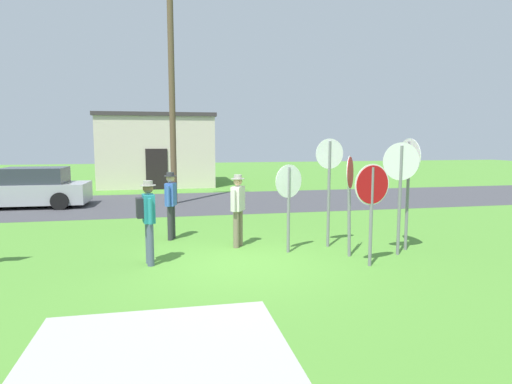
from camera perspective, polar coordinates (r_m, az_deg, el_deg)
name	(u,v)px	position (r m, az deg, el deg)	size (l,w,h in m)	color
ground_plane	(236,263)	(9.17, -2.64, -9.33)	(80.00, 80.00, 0.00)	#518E33
street_asphalt	(202,202)	(17.94, -7.18, -1.35)	(60.00, 6.40, 0.01)	#424247
concrete_path	(158,346)	(5.86, -12.73, -19.13)	(3.20, 2.40, 0.01)	#ADAAA3
building_background	(157,150)	(25.40, -12.87, 5.44)	(6.26, 5.20, 3.97)	beige
utility_pole	(172,88)	(17.71, -11.02, 13.27)	(1.80, 0.24, 8.76)	brown
parked_car_on_street	(30,189)	(18.61, -27.57, 0.34)	(4.35, 2.12, 1.51)	#A5A8AD
stop_sign_leaning_right	(372,197)	(8.98, 15.00, -0.58)	(0.82, 0.18, 2.09)	slate
stop_sign_rear_right	(400,178)	(10.02, 18.48, 1.79)	(0.82, 0.11, 2.50)	slate
stop_sign_rear_left	(329,174)	(10.39, 9.60, 2.33)	(0.71, 0.09, 2.59)	slate
stop_sign_center_cluster	(350,188)	(9.62, 12.23, 0.47)	(0.44, 0.62, 2.22)	slate
stop_sign_far_back	(289,193)	(9.78, 4.31, -0.13)	(0.69, 0.32, 2.01)	slate
stop_sign_leaning_left	(409,173)	(10.53, 19.43, 2.34)	(0.08, 0.84, 2.59)	slate
person_in_dark_shirt	(148,216)	(9.10, -14.05, -3.12)	(0.42, 0.56, 1.74)	#4C5670
person_on_left	(171,202)	(11.32, -11.14, -1.24)	(0.31, 0.55, 1.74)	#2D2D33
person_holding_notes	(238,206)	(10.33, -2.39, -1.89)	(0.38, 0.49, 1.74)	#7A6B56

